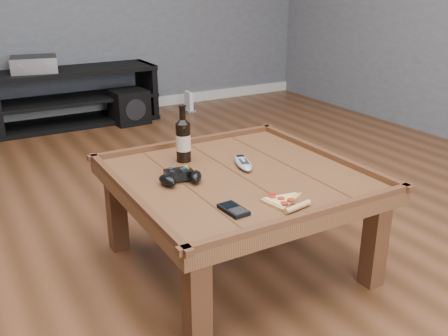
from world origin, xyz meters
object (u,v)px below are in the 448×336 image
subwoofer (129,106)px  game_console (189,102)px  beer_bottle (183,139)px  av_receiver (34,64)px  smartphone (233,209)px  coffee_table (238,187)px  remote_control (243,163)px  game_controller (180,177)px  media_console (76,97)px  pizza_slice (283,202)px

subwoofer → game_console: size_ratio=1.64×
beer_bottle → av_receiver: bearing=94.4°
subwoofer → game_console: (0.66, 0.11, -0.06)m
smartphone → av_receiver: (-0.11, 3.05, 0.11)m
coffee_table → remote_control: size_ratio=4.80×
game_controller → remote_control: 0.33m
media_console → subwoofer: 0.47m
coffee_table → smartphone: coffee_table is taller
coffee_table → game_console: size_ratio=5.31×
subwoofer → beer_bottle: bearing=-106.2°
coffee_table → game_controller: size_ratio=5.14×
pizza_slice → av_receiver: (-0.31, 3.09, 0.11)m
coffee_table → pizza_slice: size_ratio=4.22×
coffee_table → smartphone: size_ratio=8.10×
coffee_table → media_console: 2.75m
game_controller → media_console: bearing=93.4°
game_controller → beer_bottle: bearing=70.0°
remote_control → game_controller: bearing=-155.1°
smartphone → media_console: bearing=82.2°
av_receiver → game_console: bearing=7.5°
beer_bottle → game_controller: size_ratio=1.31×
av_receiver → beer_bottle: bearing=-74.9°
smartphone → game_console: 3.26m
smartphone → av_receiver: av_receiver is taller
coffee_table → game_console: (1.07, 2.67, -0.30)m
pizza_slice → smartphone: bearing=159.9°
pizza_slice → smartphone: (-0.20, 0.03, 0.00)m
remote_control → smartphone: bearing=-107.5°
game_controller → game_console: size_ratio=1.03×
media_console → pizza_slice: media_console is taller
media_console → remote_control: media_console is taller
media_console → smartphone: (-0.21, -3.06, 0.21)m
coffee_table → pizza_slice: (-0.01, -0.34, 0.07)m
media_console → game_console: size_ratio=7.22×
media_console → av_receiver: av_receiver is taller
media_console → pizza_slice: size_ratio=5.74×
coffee_table → subwoofer: coffee_table is taller
media_console → game_controller: size_ratio=6.98×
smartphone → subwoofer: smartphone is taller
coffee_table → game_console: coffee_table is taller
av_receiver → pizza_slice: bearing=-73.6°
remote_control → subwoofer: size_ratio=0.68×
remote_control → subwoofer: (0.34, 2.48, -0.31)m
av_receiver → game_console: (1.39, -0.08, -0.48)m
av_receiver → game_controller: bearing=-77.9°
media_console → game_console: 1.09m
game_controller → game_console: game_controller is taller
beer_bottle → game_controller: (-0.13, -0.23, -0.08)m
beer_bottle → pizza_slice: bearing=-78.9°
media_console → smartphone: 3.07m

